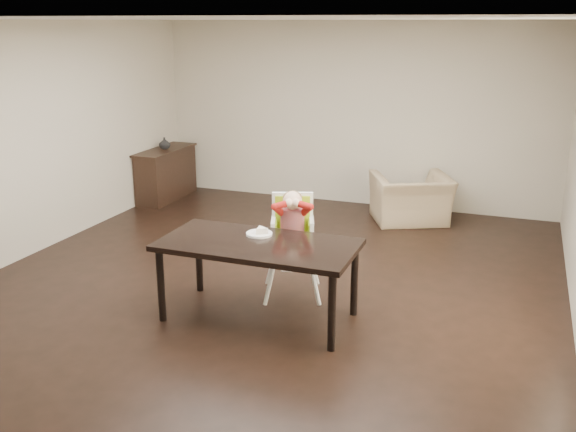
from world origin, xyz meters
name	(u,v)px	position (x,y,z in m)	size (l,w,h in m)	color
ground	(266,286)	(0.00, 0.00, 0.00)	(7.00, 7.00, 0.00)	black
room_walls	(264,110)	(0.00, 0.00, 1.86)	(6.02, 7.02, 2.71)	#BEB49D
dining_table	(258,250)	(0.23, -0.71, 0.67)	(1.80, 0.90, 0.75)	black
high_chair	(292,222)	(0.33, -0.07, 0.77)	(0.58, 0.58, 1.09)	white
plate	(260,232)	(0.16, -0.52, 0.77)	(0.29, 0.29, 0.07)	white
armchair	(411,191)	(1.02, 2.80, 0.44)	(1.02, 0.66, 0.89)	tan
sideboard	(166,174)	(-2.78, 2.70, 0.40)	(0.44, 1.26, 0.79)	black
vase	(165,143)	(-2.78, 2.71, 0.88)	(0.17, 0.18, 0.17)	#99999E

